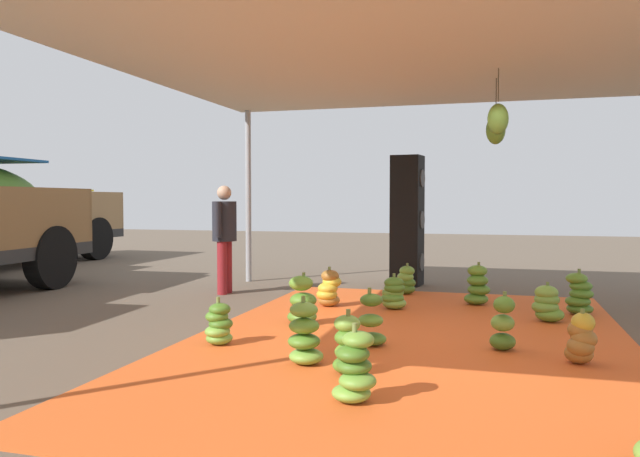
{
  "coord_description": "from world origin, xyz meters",
  "views": [
    {
      "loc": [
        -6.15,
        -0.85,
        1.41
      ],
      "look_at": [
        0.76,
        1.14,
        1.08
      ],
      "focal_mm": 34.9,
      "sensor_mm": 36.0,
      "label": 1
    }
  ],
  "objects_px": {
    "banana_bunch_0": "(503,325)",
    "worker_0": "(224,231)",
    "banana_bunch_9": "(547,305)",
    "banana_bunch_10": "(406,281)",
    "banana_bunch_5": "(355,369)",
    "banana_bunch_8": "(394,294)",
    "speaker_stack": "(407,221)",
    "banana_bunch_2": "(302,302)",
    "banana_bunch_7": "(305,336)",
    "banana_bunch_14": "(329,289)",
    "banana_bunch_6": "(349,347)",
    "banana_bunch_11": "(581,340)",
    "banana_bunch_1": "(477,286)",
    "banana_bunch_13": "(219,325)",
    "banana_bunch_3": "(372,322)",
    "banana_bunch_4": "(579,295)"
  },
  "relations": [
    {
      "from": "banana_bunch_1",
      "to": "banana_bunch_4",
      "type": "height_order",
      "value": "banana_bunch_1"
    },
    {
      "from": "banana_bunch_1",
      "to": "banana_bunch_11",
      "type": "bearing_deg",
      "value": -161.65
    },
    {
      "from": "banana_bunch_14",
      "to": "speaker_stack",
      "type": "relative_size",
      "value": 0.25
    },
    {
      "from": "banana_bunch_2",
      "to": "banana_bunch_11",
      "type": "xyz_separation_m",
      "value": [
        -0.95,
        -2.8,
        -0.04
      ]
    },
    {
      "from": "banana_bunch_1",
      "to": "banana_bunch_5",
      "type": "height_order",
      "value": "banana_bunch_1"
    },
    {
      "from": "banana_bunch_5",
      "to": "speaker_stack",
      "type": "height_order",
      "value": "speaker_stack"
    },
    {
      "from": "banana_bunch_10",
      "to": "banana_bunch_14",
      "type": "xyz_separation_m",
      "value": [
        -1.37,
        0.82,
        0.03
      ]
    },
    {
      "from": "banana_bunch_3",
      "to": "banana_bunch_10",
      "type": "height_order",
      "value": "banana_bunch_3"
    },
    {
      "from": "banana_bunch_6",
      "to": "banana_bunch_10",
      "type": "xyz_separation_m",
      "value": [
        4.38,
        0.16,
        -0.02
      ]
    },
    {
      "from": "banana_bunch_7",
      "to": "banana_bunch_8",
      "type": "bearing_deg",
      "value": -5.8
    },
    {
      "from": "banana_bunch_2",
      "to": "banana_bunch_8",
      "type": "xyz_separation_m",
      "value": [
        1.28,
        -0.83,
        -0.06
      ]
    },
    {
      "from": "banana_bunch_1",
      "to": "banana_bunch_9",
      "type": "relative_size",
      "value": 1.25
    },
    {
      "from": "banana_bunch_10",
      "to": "banana_bunch_9",
      "type": "bearing_deg",
      "value": -131.54
    },
    {
      "from": "banana_bunch_0",
      "to": "worker_0",
      "type": "distance_m",
      "value": 4.81
    },
    {
      "from": "banana_bunch_5",
      "to": "banana_bunch_8",
      "type": "relative_size",
      "value": 1.21
    },
    {
      "from": "banana_bunch_0",
      "to": "banana_bunch_9",
      "type": "relative_size",
      "value": 1.21
    },
    {
      "from": "banana_bunch_0",
      "to": "banana_bunch_14",
      "type": "height_order",
      "value": "banana_bunch_0"
    },
    {
      "from": "banana_bunch_2",
      "to": "banana_bunch_9",
      "type": "height_order",
      "value": "banana_bunch_2"
    },
    {
      "from": "banana_bunch_0",
      "to": "banana_bunch_6",
      "type": "bearing_deg",
      "value": 133.87
    },
    {
      "from": "banana_bunch_7",
      "to": "banana_bunch_14",
      "type": "bearing_deg",
      "value": 11.1
    },
    {
      "from": "banana_bunch_0",
      "to": "speaker_stack",
      "type": "xyz_separation_m",
      "value": [
        4.25,
        1.5,
        0.82
      ]
    },
    {
      "from": "banana_bunch_9",
      "to": "speaker_stack",
      "type": "distance_m",
      "value": 3.44
    },
    {
      "from": "banana_bunch_7",
      "to": "banana_bunch_9",
      "type": "height_order",
      "value": "banana_bunch_7"
    },
    {
      "from": "banana_bunch_5",
      "to": "banana_bunch_9",
      "type": "relative_size",
      "value": 1.2
    },
    {
      "from": "banana_bunch_2",
      "to": "banana_bunch_9",
      "type": "bearing_deg",
      "value": -70.56
    },
    {
      "from": "banana_bunch_2",
      "to": "worker_0",
      "type": "relative_size",
      "value": 0.36
    },
    {
      "from": "banana_bunch_7",
      "to": "banana_bunch_8",
      "type": "height_order",
      "value": "banana_bunch_7"
    },
    {
      "from": "banana_bunch_2",
      "to": "banana_bunch_10",
      "type": "distance_m",
      "value": 2.71
    },
    {
      "from": "speaker_stack",
      "to": "banana_bunch_11",
      "type": "bearing_deg",
      "value": -154.95
    },
    {
      "from": "banana_bunch_6",
      "to": "banana_bunch_11",
      "type": "bearing_deg",
      "value": -65.49
    },
    {
      "from": "banana_bunch_5",
      "to": "banana_bunch_8",
      "type": "xyz_separation_m",
      "value": [
        3.74,
        0.34,
        -0.04
      ]
    },
    {
      "from": "banana_bunch_1",
      "to": "banana_bunch_8",
      "type": "height_order",
      "value": "banana_bunch_1"
    },
    {
      "from": "banana_bunch_8",
      "to": "worker_0",
      "type": "xyz_separation_m",
      "value": [
        0.66,
        2.67,
        0.75
      ]
    },
    {
      "from": "banana_bunch_4",
      "to": "banana_bunch_5",
      "type": "xyz_separation_m",
      "value": [
        -3.98,
        1.91,
        -0.01
      ]
    },
    {
      "from": "banana_bunch_7",
      "to": "banana_bunch_14",
      "type": "relative_size",
      "value": 1.11
    },
    {
      "from": "speaker_stack",
      "to": "banana_bunch_6",
      "type": "bearing_deg",
      "value": -176.85
    },
    {
      "from": "banana_bunch_11",
      "to": "banana_bunch_14",
      "type": "xyz_separation_m",
      "value": [
        2.17,
        2.82,
        0.02
      ]
    },
    {
      "from": "banana_bunch_9",
      "to": "banana_bunch_10",
      "type": "bearing_deg",
      "value": 48.46
    },
    {
      "from": "banana_bunch_8",
      "to": "banana_bunch_2",
      "type": "bearing_deg",
      "value": 147.07
    },
    {
      "from": "banana_bunch_1",
      "to": "banana_bunch_9",
      "type": "bearing_deg",
      "value": -140.06
    },
    {
      "from": "banana_bunch_7",
      "to": "banana_bunch_9",
      "type": "distance_m",
      "value": 3.32
    },
    {
      "from": "banana_bunch_9",
      "to": "banana_bunch_14",
      "type": "relative_size",
      "value": 0.88
    },
    {
      "from": "banana_bunch_8",
      "to": "speaker_stack",
      "type": "xyz_separation_m",
      "value": [
        2.33,
        0.16,
        0.87
      ]
    },
    {
      "from": "banana_bunch_6",
      "to": "banana_bunch_10",
      "type": "relative_size",
      "value": 1.13
    },
    {
      "from": "banana_bunch_1",
      "to": "worker_0",
      "type": "bearing_deg",
      "value": 89.62
    },
    {
      "from": "banana_bunch_11",
      "to": "worker_0",
      "type": "xyz_separation_m",
      "value": [
        2.89,
        4.64,
        0.73
      ]
    },
    {
      "from": "banana_bunch_2",
      "to": "worker_0",
      "type": "xyz_separation_m",
      "value": [
        1.93,
        1.84,
        0.69
      ]
    },
    {
      "from": "banana_bunch_0",
      "to": "banana_bunch_13",
      "type": "xyz_separation_m",
      "value": [
        -0.51,
        2.64,
        -0.05
      ]
    },
    {
      "from": "banana_bunch_3",
      "to": "banana_bunch_14",
      "type": "bearing_deg",
      "value": 25.7
    },
    {
      "from": "banana_bunch_4",
      "to": "banana_bunch_8",
      "type": "xyz_separation_m",
      "value": [
        -0.24,
        2.25,
        -0.04
      ]
    }
  ]
}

